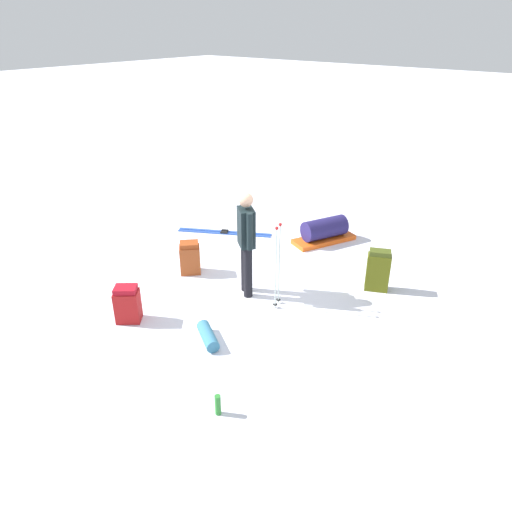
{
  "coord_description": "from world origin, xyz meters",
  "views": [
    {
      "loc": [
        5.02,
        4.07,
        3.97
      ],
      "look_at": [
        0.0,
        0.0,
        0.7
      ],
      "focal_mm": 32.98,
      "sensor_mm": 36.0,
      "label": 1
    }
  ],
  "objects_px": {
    "backpack_bright": "(127,304)",
    "ski_pair_near": "(224,232)",
    "sleeping_mat_rolled": "(208,336)",
    "ski_poles_planted_near": "(278,262)",
    "thermos_bottle": "(218,405)",
    "backpack_small_spare": "(378,271)",
    "backpack_large_dark": "(190,258)",
    "skier_standing": "(246,239)",
    "gear_sled": "(324,231)"
  },
  "relations": [
    {
      "from": "sleeping_mat_rolled",
      "to": "ski_poles_planted_near",
      "type": "bearing_deg",
      "value": 171.96
    },
    {
      "from": "backpack_large_dark",
      "to": "thermos_bottle",
      "type": "distance_m",
      "value": 3.39
    },
    {
      "from": "backpack_bright",
      "to": "sleeping_mat_rolled",
      "type": "height_order",
      "value": "backpack_bright"
    },
    {
      "from": "gear_sled",
      "to": "thermos_bottle",
      "type": "bearing_deg",
      "value": 17.85
    },
    {
      "from": "backpack_small_spare",
      "to": "ski_pair_near",
      "type": "bearing_deg",
      "value": -91.87
    },
    {
      "from": "ski_poles_planted_near",
      "to": "gear_sled",
      "type": "bearing_deg",
      "value": -164.68
    },
    {
      "from": "sleeping_mat_rolled",
      "to": "thermos_bottle",
      "type": "height_order",
      "value": "thermos_bottle"
    },
    {
      "from": "backpack_bright",
      "to": "gear_sled",
      "type": "xyz_separation_m",
      "value": [
        -4.15,
        0.77,
        -0.05
      ]
    },
    {
      "from": "gear_sled",
      "to": "sleeping_mat_rolled",
      "type": "relative_size",
      "value": 2.44
    },
    {
      "from": "backpack_bright",
      "to": "ski_poles_planted_near",
      "type": "relative_size",
      "value": 0.42
    },
    {
      "from": "backpack_bright",
      "to": "thermos_bottle",
      "type": "bearing_deg",
      "value": 77.06
    },
    {
      "from": "backpack_large_dark",
      "to": "thermos_bottle",
      "type": "height_order",
      "value": "backpack_large_dark"
    },
    {
      "from": "backpack_large_dark",
      "to": "backpack_bright",
      "type": "distance_m",
      "value": 1.63
    },
    {
      "from": "backpack_small_spare",
      "to": "backpack_bright",
      "type": "bearing_deg",
      "value": -37.91
    },
    {
      "from": "backpack_small_spare",
      "to": "thermos_bottle",
      "type": "relative_size",
      "value": 2.72
    },
    {
      "from": "ski_poles_planted_near",
      "to": "sleeping_mat_rolled",
      "type": "xyz_separation_m",
      "value": [
        1.32,
        -0.19,
        -0.66
      ]
    },
    {
      "from": "sleeping_mat_rolled",
      "to": "thermos_bottle",
      "type": "bearing_deg",
      "value": 49.03
    },
    {
      "from": "backpack_small_spare",
      "to": "sleeping_mat_rolled",
      "type": "bearing_deg",
      "value": -22.84
    },
    {
      "from": "backpack_large_dark",
      "to": "ski_pair_near",
      "type": "bearing_deg",
      "value": -156.98
    },
    {
      "from": "ski_pair_near",
      "to": "backpack_large_dark",
      "type": "xyz_separation_m",
      "value": [
        1.62,
        0.69,
        0.27
      ]
    },
    {
      "from": "backpack_small_spare",
      "to": "thermos_bottle",
      "type": "bearing_deg",
      "value": -2.2
    },
    {
      "from": "gear_sled",
      "to": "sleeping_mat_rolled",
      "type": "height_order",
      "value": "gear_sled"
    },
    {
      "from": "ski_pair_near",
      "to": "backpack_large_dark",
      "type": "height_order",
      "value": "backpack_large_dark"
    },
    {
      "from": "ski_pair_near",
      "to": "ski_poles_planted_near",
      "type": "relative_size",
      "value": 1.32
    },
    {
      "from": "backpack_small_spare",
      "to": "skier_standing",
      "type": "bearing_deg",
      "value": -48.01
    },
    {
      "from": "skier_standing",
      "to": "backpack_large_dark",
      "type": "xyz_separation_m",
      "value": [
        0.09,
        -1.2,
        -0.67
      ]
    },
    {
      "from": "backpack_large_dark",
      "to": "backpack_bright",
      "type": "relative_size",
      "value": 1.02
    },
    {
      "from": "backpack_bright",
      "to": "ski_poles_planted_near",
      "type": "distance_m",
      "value": 2.27
    },
    {
      "from": "skier_standing",
      "to": "backpack_bright",
      "type": "bearing_deg",
      "value": -26.55
    },
    {
      "from": "backpack_large_dark",
      "to": "thermos_bottle",
      "type": "relative_size",
      "value": 2.22
    },
    {
      "from": "gear_sled",
      "to": "backpack_large_dark",
      "type": "bearing_deg",
      "value": -23.91
    },
    {
      "from": "backpack_bright",
      "to": "backpack_small_spare",
      "type": "bearing_deg",
      "value": 142.09
    },
    {
      "from": "gear_sled",
      "to": "thermos_bottle",
      "type": "relative_size",
      "value": 5.16
    },
    {
      "from": "sleeping_mat_rolled",
      "to": "backpack_small_spare",
      "type": "bearing_deg",
      "value": 157.16
    },
    {
      "from": "ski_poles_planted_near",
      "to": "thermos_bottle",
      "type": "height_order",
      "value": "ski_poles_planted_near"
    },
    {
      "from": "ski_pair_near",
      "to": "gear_sled",
      "type": "distance_m",
      "value": 2.06
    },
    {
      "from": "ski_pair_near",
      "to": "ski_poles_planted_near",
      "type": "xyz_separation_m",
      "value": [
        1.53,
        2.5,
        0.74
      ]
    },
    {
      "from": "backpack_bright",
      "to": "thermos_bottle",
      "type": "xyz_separation_m",
      "value": [
        0.52,
        2.28,
        -0.15
      ]
    },
    {
      "from": "backpack_bright",
      "to": "ski_pair_near",
      "type": "bearing_deg",
      "value": -161.9
    },
    {
      "from": "sleeping_mat_rolled",
      "to": "thermos_bottle",
      "type": "xyz_separation_m",
      "value": [
        0.88,
        1.02,
        0.04
      ]
    },
    {
      "from": "ski_pair_near",
      "to": "backpack_small_spare",
      "type": "relative_size",
      "value": 2.53
    },
    {
      "from": "ski_poles_planted_near",
      "to": "sleeping_mat_rolled",
      "type": "height_order",
      "value": "ski_poles_planted_near"
    },
    {
      "from": "sleeping_mat_rolled",
      "to": "skier_standing",
      "type": "bearing_deg",
      "value": -162.49
    },
    {
      "from": "ski_pair_near",
      "to": "thermos_bottle",
      "type": "xyz_separation_m",
      "value": [
        3.74,
        3.33,
        0.12
      ]
    },
    {
      "from": "ski_pair_near",
      "to": "backpack_small_spare",
      "type": "xyz_separation_m",
      "value": [
        0.11,
        3.47,
        0.33
      ]
    },
    {
      "from": "backpack_bright",
      "to": "backpack_small_spare",
      "type": "relative_size",
      "value": 0.8
    },
    {
      "from": "skier_standing",
      "to": "thermos_bottle",
      "type": "height_order",
      "value": "skier_standing"
    },
    {
      "from": "gear_sled",
      "to": "ski_poles_planted_near",
      "type": "bearing_deg",
      "value": 15.32
    },
    {
      "from": "sleeping_mat_rolled",
      "to": "ski_pair_near",
      "type": "bearing_deg",
      "value": -141.02
    },
    {
      "from": "skier_standing",
      "to": "gear_sled",
      "type": "xyz_separation_m",
      "value": [
        -2.47,
        -0.07,
        -0.73
      ]
    }
  ]
}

